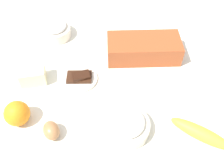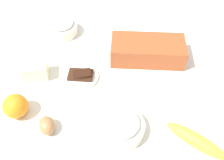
{
  "view_description": "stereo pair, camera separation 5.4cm",
  "coord_description": "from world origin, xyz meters",
  "px_view_note": "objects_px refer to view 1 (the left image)",
  "views": [
    {
      "loc": [
        0.02,
        -0.58,
        0.71
      ],
      "look_at": [
        0.0,
        0.0,
        0.04
      ],
      "focal_mm": 41.18,
      "sensor_mm": 36.0,
      "label": 1
    },
    {
      "loc": [
        0.07,
        -0.58,
        0.71
      ],
      "look_at": [
        0.0,
        0.0,
        0.04
      ],
      "focal_mm": 41.18,
      "sensor_mm": 36.0,
      "label": 2
    }
  ],
  "objects_px": {
    "flour_bowl": "(126,125)",
    "egg_near_butter": "(51,130)",
    "orange_fruit": "(17,113)",
    "loaf_pan": "(144,48)",
    "butter_block": "(33,76)",
    "sugar_bowl": "(54,30)",
    "banana": "(200,133)",
    "chocolate_plate": "(80,78)"
  },
  "relations": [
    {
      "from": "egg_near_butter",
      "to": "banana",
      "type": "bearing_deg",
      "value": 1.02
    },
    {
      "from": "loaf_pan",
      "to": "sugar_bowl",
      "type": "height_order",
      "value": "loaf_pan"
    },
    {
      "from": "sugar_bowl",
      "to": "butter_block",
      "type": "relative_size",
      "value": 1.5
    },
    {
      "from": "chocolate_plate",
      "to": "flour_bowl",
      "type": "bearing_deg",
      "value": -50.65
    },
    {
      "from": "butter_block",
      "to": "orange_fruit",
      "type": "bearing_deg",
      "value": -92.43
    },
    {
      "from": "flour_bowl",
      "to": "butter_block",
      "type": "height_order",
      "value": "flour_bowl"
    },
    {
      "from": "sugar_bowl",
      "to": "butter_block",
      "type": "distance_m",
      "value": 0.26
    },
    {
      "from": "flour_bowl",
      "to": "sugar_bowl",
      "type": "relative_size",
      "value": 1.1
    },
    {
      "from": "sugar_bowl",
      "to": "chocolate_plate",
      "type": "distance_m",
      "value": 0.28
    },
    {
      "from": "flour_bowl",
      "to": "sugar_bowl",
      "type": "bearing_deg",
      "value": 123.64
    },
    {
      "from": "egg_near_butter",
      "to": "flour_bowl",
      "type": "bearing_deg",
      "value": 5.99
    },
    {
      "from": "orange_fruit",
      "to": "chocolate_plate",
      "type": "xyz_separation_m",
      "value": [
        0.17,
        0.18,
        -0.03
      ]
    },
    {
      "from": "flour_bowl",
      "to": "butter_block",
      "type": "relative_size",
      "value": 1.66
    },
    {
      "from": "loaf_pan",
      "to": "chocolate_plate",
      "type": "height_order",
      "value": "loaf_pan"
    },
    {
      "from": "sugar_bowl",
      "to": "chocolate_plate",
      "type": "xyz_separation_m",
      "value": [
        0.13,
        -0.25,
        -0.02
      ]
    },
    {
      "from": "orange_fruit",
      "to": "banana",
      "type": "bearing_deg",
      "value": -4.02
    },
    {
      "from": "loaf_pan",
      "to": "egg_near_butter",
      "type": "bearing_deg",
      "value": -133.05
    },
    {
      "from": "sugar_bowl",
      "to": "chocolate_plate",
      "type": "height_order",
      "value": "sugar_bowl"
    },
    {
      "from": "sugar_bowl",
      "to": "chocolate_plate",
      "type": "bearing_deg",
      "value": -61.67
    },
    {
      "from": "banana",
      "to": "egg_near_butter",
      "type": "height_order",
      "value": "egg_near_butter"
    },
    {
      "from": "flour_bowl",
      "to": "banana",
      "type": "bearing_deg",
      "value": -3.94
    },
    {
      "from": "banana",
      "to": "butter_block",
      "type": "height_order",
      "value": "butter_block"
    },
    {
      "from": "butter_block",
      "to": "egg_near_butter",
      "type": "distance_m",
      "value": 0.24
    },
    {
      "from": "orange_fruit",
      "to": "loaf_pan",
      "type": "bearing_deg",
      "value": 37.55
    },
    {
      "from": "loaf_pan",
      "to": "butter_block",
      "type": "height_order",
      "value": "loaf_pan"
    },
    {
      "from": "sugar_bowl",
      "to": "orange_fruit",
      "type": "xyz_separation_m",
      "value": [
        -0.04,
        -0.43,
        0.01
      ]
    },
    {
      "from": "loaf_pan",
      "to": "egg_near_butter",
      "type": "distance_m",
      "value": 0.47
    },
    {
      "from": "butter_block",
      "to": "sugar_bowl",
      "type": "bearing_deg",
      "value": 83.04
    },
    {
      "from": "flour_bowl",
      "to": "orange_fruit",
      "type": "height_order",
      "value": "orange_fruit"
    },
    {
      "from": "orange_fruit",
      "to": "sugar_bowl",
      "type": "bearing_deg",
      "value": 84.82
    },
    {
      "from": "sugar_bowl",
      "to": "banana",
      "type": "height_order",
      "value": "sugar_bowl"
    },
    {
      "from": "orange_fruit",
      "to": "chocolate_plate",
      "type": "distance_m",
      "value": 0.25
    },
    {
      "from": "flour_bowl",
      "to": "egg_near_butter",
      "type": "height_order",
      "value": "flour_bowl"
    },
    {
      "from": "flour_bowl",
      "to": "orange_fruit",
      "type": "xyz_separation_m",
      "value": [
        -0.34,
        0.02,
        0.01
      ]
    },
    {
      "from": "sugar_bowl",
      "to": "egg_near_butter",
      "type": "height_order",
      "value": "sugar_bowl"
    },
    {
      "from": "loaf_pan",
      "to": "butter_block",
      "type": "bearing_deg",
      "value": -163.87
    },
    {
      "from": "loaf_pan",
      "to": "banana",
      "type": "relative_size",
      "value": 1.52
    },
    {
      "from": "orange_fruit",
      "to": "butter_block",
      "type": "height_order",
      "value": "orange_fruit"
    },
    {
      "from": "loaf_pan",
      "to": "egg_near_butter",
      "type": "xyz_separation_m",
      "value": [
        -0.29,
        -0.36,
        -0.02
      ]
    },
    {
      "from": "orange_fruit",
      "to": "egg_near_butter",
      "type": "height_order",
      "value": "orange_fruit"
    },
    {
      "from": "flour_bowl",
      "to": "banana",
      "type": "relative_size",
      "value": 0.79
    },
    {
      "from": "sugar_bowl",
      "to": "egg_near_butter",
      "type": "relative_size",
      "value": 2.09
    }
  ]
}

